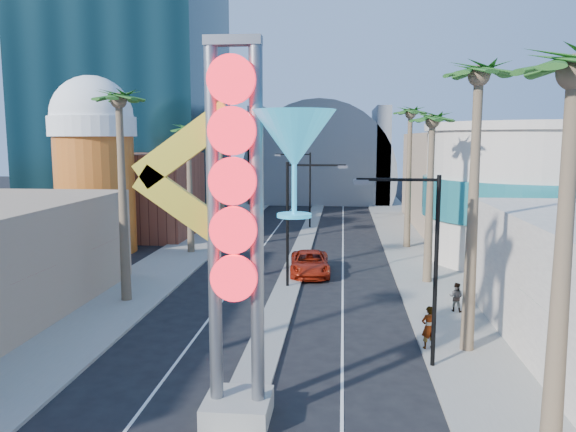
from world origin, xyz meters
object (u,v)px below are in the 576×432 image
(neon_sign, at_px, (260,205))
(pedestrian_a, at_px, (429,327))
(pedestrian_b, at_px, (456,297))
(red_pickup, at_px, (310,263))

(neon_sign, xyz_separation_m, pedestrian_a, (6.48, 6.95, -6.19))
(pedestrian_a, relative_size, pedestrian_b, 1.23)
(neon_sign, xyz_separation_m, red_pickup, (0.38, 20.74, -6.50))
(red_pickup, height_order, pedestrian_a, pedestrian_a)
(red_pickup, bearing_deg, neon_sign, -95.24)
(neon_sign, height_order, red_pickup, neon_sign)
(neon_sign, bearing_deg, red_pickup, 88.94)
(pedestrian_a, xyz_separation_m, pedestrian_b, (2.30, 5.68, -0.18))
(neon_sign, bearing_deg, pedestrian_a, 47.00)
(red_pickup, relative_size, pedestrian_a, 2.99)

